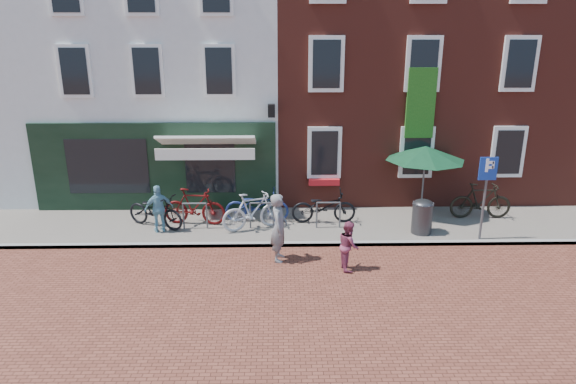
{
  "coord_description": "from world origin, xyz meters",
  "views": [
    {
      "loc": [
        -1.0,
        -13.51,
        6.06
      ],
      "look_at": [
        -0.71,
        1.18,
        1.25
      ],
      "focal_mm": 32.64,
      "sensor_mm": 36.0,
      "label": 1
    }
  ],
  "objects_px": {
    "parking_sign": "(486,183)",
    "bicycle_3": "(253,211)",
    "woman": "(279,227)",
    "bicycle_1": "(195,206)",
    "bicycle_4": "(324,207)",
    "cafe_person": "(159,209)",
    "bicycle_2": "(257,206)",
    "boy": "(348,245)",
    "bicycle_5": "(481,201)",
    "litter_bin": "(422,215)",
    "parasol": "(426,150)",
    "bicycle_0": "(155,211)"
  },
  "relations": [
    {
      "from": "litter_bin",
      "to": "cafe_person",
      "type": "relative_size",
      "value": 0.77
    },
    {
      "from": "litter_bin",
      "to": "parking_sign",
      "type": "height_order",
      "value": "parking_sign"
    },
    {
      "from": "bicycle_1",
      "to": "parasol",
      "type": "bearing_deg",
      "value": -76.58
    },
    {
      "from": "woman",
      "to": "bicycle_1",
      "type": "relative_size",
      "value": 0.96
    },
    {
      "from": "boy",
      "to": "cafe_person",
      "type": "relative_size",
      "value": 0.9
    },
    {
      "from": "cafe_person",
      "to": "bicycle_2",
      "type": "bearing_deg",
      "value": 173.6
    },
    {
      "from": "parking_sign",
      "to": "bicycle_3",
      "type": "relative_size",
      "value": 1.27
    },
    {
      "from": "bicycle_2",
      "to": "bicycle_4",
      "type": "height_order",
      "value": "same"
    },
    {
      "from": "boy",
      "to": "bicycle_4",
      "type": "xyz_separation_m",
      "value": [
        -0.38,
        3.0,
        -0.03
      ]
    },
    {
      "from": "bicycle_1",
      "to": "bicycle_5",
      "type": "relative_size",
      "value": 1.0
    },
    {
      "from": "woman",
      "to": "boy",
      "type": "distance_m",
      "value": 1.87
    },
    {
      "from": "boy",
      "to": "bicycle_2",
      "type": "height_order",
      "value": "boy"
    },
    {
      "from": "boy",
      "to": "bicycle_2",
      "type": "xyz_separation_m",
      "value": [
        -2.44,
        3.14,
        -0.03
      ]
    },
    {
      "from": "boy",
      "to": "woman",
      "type": "bearing_deg",
      "value": 65.33
    },
    {
      "from": "boy",
      "to": "bicycle_5",
      "type": "xyz_separation_m",
      "value": [
        4.6,
        3.27,
        0.03
      ]
    },
    {
      "from": "cafe_person",
      "to": "boy",
      "type": "bearing_deg",
      "value": 134.35
    },
    {
      "from": "parasol",
      "to": "bicycle_5",
      "type": "relative_size",
      "value": 1.31
    },
    {
      "from": "parasol",
      "to": "bicycle_4",
      "type": "height_order",
      "value": "parasol"
    },
    {
      "from": "woman",
      "to": "cafe_person",
      "type": "xyz_separation_m",
      "value": [
        -3.52,
        1.8,
        -0.11
      ]
    },
    {
      "from": "parking_sign",
      "to": "bicycle_0",
      "type": "relative_size",
      "value": 1.23
    },
    {
      "from": "boy",
      "to": "bicycle_0",
      "type": "distance_m",
      "value": 6.13
    },
    {
      "from": "litter_bin",
      "to": "bicycle_3",
      "type": "distance_m",
      "value": 4.99
    },
    {
      "from": "bicycle_2",
      "to": "bicycle_5",
      "type": "xyz_separation_m",
      "value": [
        7.04,
        0.14,
        0.06
      ]
    },
    {
      "from": "parasol",
      "to": "woman",
      "type": "bearing_deg",
      "value": -145.36
    },
    {
      "from": "parking_sign",
      "to": "bicycle_5",
      "type": "xyz_separation_m",
      "value": [
        0.59,
        1.67,
        -1.09
      ]
    },
    {
      "from": "parking_sign",
      "to": "bicycle_1",
      "type": "height_order",
      "value": "parking_sign"
    },
    {
      "from": "litter_bin",
      "to": "parasol",
      "type": "xyz_separation_m",
      "value": [
        0.42,
        1.66,
        1.53
      ]
    },
    {
      "from": "litter_bin",
      "to": "bicycle_1",
      "type": "distance_m",
      "value": 6.83
    },
    {
      "from": "bicycle_0",
      "to": "bicycle_5",
      "type": "xyz_separation_m",
      "value": [
        10.08,
        0.55,
        0.06
      ]
    },
    {
      "from": "bicycle_3",
      "to": "bicycle_4",
      "type": "xyz_separation_m",
      "value": [
        2.15,
        0.52,
        -0.06
      ]
    },
    {
      "from": "bicycle_2",
      "to": "bicycle_5",
      "type": "bearing_deg",
      "value": -88.05
    },
    {
      "from": "bicycle_4",
      "to": "bicycle_0",
      "type": "bearing_deg",
      "value": 92.31
    },
    {
      "from": "bicycle_4",
      "to": "cafe_person",
      "type": "bearing_deg",
      "value": 96.6
    },
    {
      "from": "woman",
      "to": "cafe_person",
      "type": "bearing_deg",
      "value": 69.26
    },
    {
      "from": "bicycle_1",
      "to": "litter_bin",
      "type": "bearing_deg",
      "value": -90.12
    },
    {
      "from": "bicycle_0",
      "to": "bicycle_3",
      "type": "height_order",
      "value": "bicycle_3"
    },
    {
      "from": "parasol",
      "to": "bicycle_4",
      "type": "relative_size",
      "value": 1.27
    },
    {
      "from": "litter_bin",
      "to": "bicycle_2",
      "type": "height_order",
      "value": "litter_bin"
    },
    {
      "from": "parasol",
      "to": "bicycle_1",
      "type": "relative_size",
      "value": 1.31
    },
    {
      "from": "parking_sign",
      "to": "parasol",
      "type": "relative_size",
      "value": 0.97
    },
    {
      "from": "bicycle_0",
      "to": "bicycle_3",
      "type": "distance_m",
      "value": 2.96
    },
    {
      "from": "cafe_person",
      "to": "bicycle_4",
      "type": "bearing_deg",
      "value": 165.86
    },
    {
      "from": "parking_sign",
      "to": "parasol",
      "type": "distance_m",
      "value": 2.48
    },
    {
      "from": "parasol",
      "to": "bicycle_3",
      "type": "distance_m",
      "value": 5.75
    },
    {
      "from": "bicycle_3",
      "to": "bicycle_5",
      "type": "relative_size",
      "value": 1.0
    },
    {
      "from": "woman",
      "to": "litter_bin",
      "type": "bearing_deg",
      "value": -63.58
    },
    {
      "from": "bicycle_0",
      "to": "bicycle_2",
      "type": "distance_m",
      "value": 3.08
    },
    {
      "from": "litter_bin",
      "to": "bicycle_4",
      "type": "distance_m",
      "value": 2.96
    },
    {
      "from": "litter_bin",
      "to": "bicycle_3",
      "type": "xyz_separation_m",
      "value": [
        -4.98,
        0.37,
        0.01
      ]
    },
    {
      "from": "boy",
      "to": "bicycle_0",
      "type": "height_order",
      "value": "boy"
    }
  ]
}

